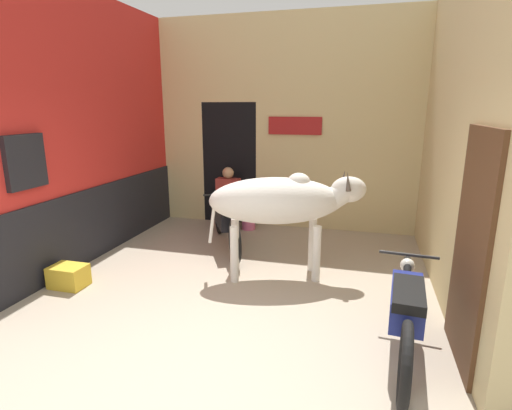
{
  "coord_description": "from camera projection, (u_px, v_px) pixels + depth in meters",
  "views": [
    {
      "loc": [
        1.46,
        -2.81,
        2.26
      ],
      "look_at": [
        0.15,
        2.03,
        1.02
      ],
      "focal_mm": 28.0,
      "sensor_mm": 36.0,
      "label": 1
    }
  ],
  "objects": [
    {
      "name": "ground_plane",
      "position": [
        180.0,
        368.0,
        3.54
      ],
      "size": [
        30.0,
        30.0,
        0.0
      ],
      "primitive_type": "plane",
      "color": "tan"
    },
    {
      "name": "wall_left_shopfront",
      "position": [
        85.0,
        134.0,
        5.83
      ],
      "size": [
        0.25,
        4.5,
        3.86
      ],
      "color": "red",
      "rests_on": "ground_plane"
    },
    {
      "name": "wall_back_with_doorway",
      "position": [
        267.0,
        138.0,
        7.69
      ],
      "size": [
        4.84,
        0.93,
        3.86
      ],
      "color": "#D1BC84",
      "rests_on": "ground_plane"
    },
    {
      "name": "wall_right_with_door",
      "position": [
        461.0,
        138.0,
        4.51
      ],
      "size": [
        0.22,
        4.5,
        3.86
      ],
      "color": "#D1BC84",
      "rests_on": "ground_plane"
    },
    {
      "name": "cow",
      "position": [
        282.0,
        202.0,
        5.23
      ],
      "size": [
        2.11,
        1.11,
        1.46
      ],
      "color": "silver",
      "rests_on": "ground_plane"
    },
    {
      "name": "motorcycle_near",
      "position": [
        406.0,
        308.0,
        3.65
      ],
      "size": [
        0.58,
        2.11,
        0.79
      ],
      "color": "black",
      "rests_on": "ground_plane"
    },
    {
      "name": "motorcycle_far",
      "position": [
        226.0,
        221.0,
        6.49
      ],
      "size": [
        1.12,
        1.92,
        0.78
      ],
      "color": "black",
      "rests_on": "ground_plane"
    },
    {
      "name": "shopkeeper_seated",
      "position": [
        228.0,
        198.0,
        7.37
      ],
      "size": [
        0.43,
        0.33,
        1.18
      ],
      "color": "#3D3842",
      "rests_on": "ground_plane"
    },
    {
      "name": "plastic_stool",
      "position": [
        249.0,
        218.0,
        7.5
      ],
      "size": [
        0.36,
        0.36,
        0.4
      ],
      "color": "#DB6093",
      "rests_on": "ground_plane"
    },
    {
      "name": "crate",
      "position": [
        69.0,
        276.0,
        5.11
      ],
      "size": [
        0.44,
        0.32,
        0.28
      ],
      "color": "gold",
      "rests_on": "ground_plane"
    }
  ]
}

